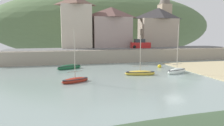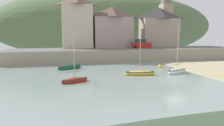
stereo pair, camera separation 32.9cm
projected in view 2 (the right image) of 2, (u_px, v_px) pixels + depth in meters
The scene contains 12 objects.
quay_seawall at pixel (130, 55), 42.68m from camera, with size 48.00×9.40×2.40m.
hillside_backdrop at pixel (106, 26), 78.77m from camera, with size 80.00×44.00×23.42m.
waterfront_building_left at pixel (77, 22), 46.99m from camera, with size 6.60×6.03×11.16m.
waterfront_building_centre at pixel (112, 27), 48.94m from camera, with size 8.89×5.45×9.01m.
waterfront_building_right at pixel (159, 27), 51.54m from camera, with size 9.18×4.47×9.15m.
church_with_spire at pixel (166, 15), 55.77m from camera, with size 3.00×3.00×15.44m.
sailboat_nearest_shore at pixel (75, 80), 24.56m from camera, with size 3.49×2.36×6.05m.
motorboat_with_cabin at pixel (140, 73), 28.91m from camera, with size 4.25×1.89×5.42m.
sailboat_blue_trim at pixel (70, 67), 33.74m from camera, with size 4.07×2.57×0.92m.
rowboat_small_beached at pixel (177, 71), 29.86m from camera, with size 3.76×2.27×6.93m.
parked_car_near_slipway at pixel (141, 44), 46.32m from camera, with size 4.17×1.88×1.95m.
mooring_buoy at pixel (160, 66), 35.09m from camera, with size 0.62×0.62×0.62m.
Camera 2 is at (-13.12, -23.08, 5.52)m, focal length 34.60 mm.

